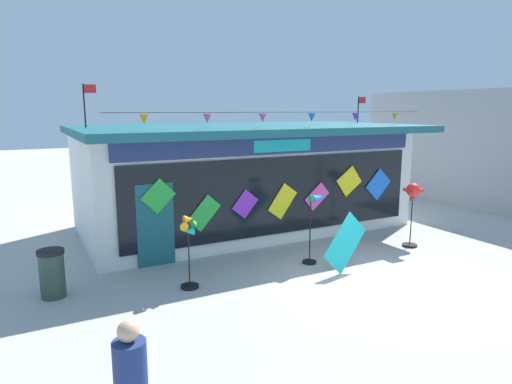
# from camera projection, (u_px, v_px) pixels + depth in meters

# --- Properties ---
(ground_plane) EXTENTS (80.00, 80.00, 0.00)m
(ground_plane) POSITION_uv_depth(u_px,v_px,m) (365.00, 278.00, 10.03)
(ground_plane) COLOR #ADAAA5
(kite_shop_building) EXTENTS (10.12, 5.76, 4.37)m
(kite_shop_building) POSITION_uv_depth(u_px,v_px,m) (243.00, 176.00, 14.21)
(kite_shop_building) COLOR silver
(kite_shop_building) RESTS_ON ground_plane
(wind_spinner_far_left) EXTENTS (0.44, 0.38, 1.60)m
(wind_spinner_far_left) POSITION_uv_depth(u_px,v_px,m) (189.00, 241.00, 9.28)
(wind_spinner_far_left) COLOR black
(wind_spinner_far_left) RESTS_ON ground_plane
(wind_spinner_left) EXTENTS (0.67, 0.34, 1.71)m
(wind_spinner_left) POSITION_uv_depth(u_px,v_px,m) (316.00, 218.00, 10.87)
(wind_spinner_left) COLOR black
(wind_spinner_left) RESTS_ON ground_plane
(wind_spinner_center_left) EXTENTS (0.40, 0.40, 1.76)m
(wind_spinner_center_left) POSITION_uv_depth(u_px,v_px,m) (413.00, 198.00, 12.11)
(wind_spinner_center_left) COLOR black
(wind_spinner_center_left) RESTS_ON ground_plane
(trash_bin) EXTENTS (0.52, 0.52, 0.98)m
(trash_bin) POSITION_uv_depth(u_px,v_px,m) (52.00, 273.00, 8.94)
(trash_bin) COLOR #2D4238
(trash_bin) RESTS_ON ground_plane
(display_kite_on_ground) EXTENTS (1.38, 0.25, 1.38)m
(display_kite_on_ground) POSITION_uv_depth(u_px,v_px,m) (345.00, 243.00, 10.34)
(display_kite_on_ground) COLOR #19B7BC
(display_kite_on_ground) RESTS_ON ground_plane
(neighbour_building) EXTENTS (5.97, 7.95, 4.45)m
(neighbour_building) POSITION_uv_depth(u_px,v_px,m) (486.00, 144.00, 19.46)
(neighbour_building) COLOR #99999E
(neighbour_building) RESTS_ON ground_plane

